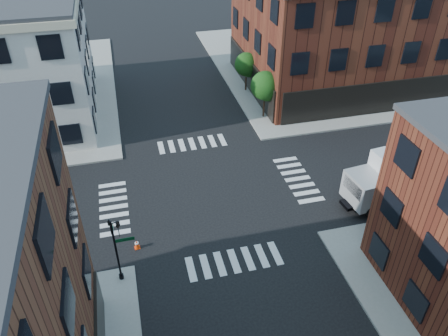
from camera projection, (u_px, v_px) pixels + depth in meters
ground at (210, 192)px, 32.46m from camera, size 120.00×120.00×0.00m
sidewalk_ne at (340, 62)px, 53.18m from camera, size 30.00×30.00×0.15m
building_ne at (366, 26)px, 45.70m from camera, size 25.00×16.00×12.00m
tree_near at (266, 87)px, 40.02m from camera, size 2.69×2.69×4.49m
tree_far at (247, 66)px, 44.93m from camera, size 2.43×2.43×4.07m
signal_pole at (116, 243)px, 24.20m from camera, size 1.29×1.24×4.60m
box_truck at (404, 175)px, 30.91m from camera, size 8.71×3.48×3.85m
traffic_cone at (137, 244)px, 27.67m from camera, size 0.39×0.39×0.64m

